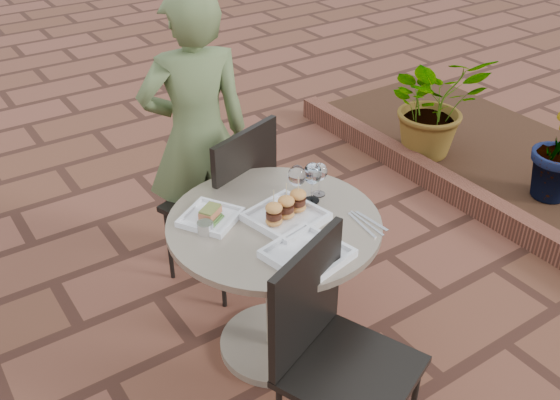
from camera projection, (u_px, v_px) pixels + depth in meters
ground at (266, 310)px, 3.20m from camera, size 60.00×60.00×0.00m
cafe_table at (274, 267)px, 2.73m from camera, size 0.90×0.90×0.73m
chair_far at (231, 194)px, 3.11m from camera, size 0.56×0.56×0.93m
chair_near at (330, 341)px, 2.26m from camera, size 0.57×0.57×0.93m
diner at (197, 137)px, 3.17m from camera, size 0.63×0.49×1.53m
plate_salmon at (211, 217)px, 2.59m from camera, size 0.30×0.30×0.06m
plate_sliders at (286, 212)px, 2.58m from camera, size 0.33×0.33×0.18m
plate_tuna at (307, 254)px, 2.38m from camera, size 0.33×0.33×0.03m
wine_glass_right at (313, 175)px, 2.65m from camera, size 0.08×0.08×0.19m
wine_glass_mid at (297, 177)px, 2.64m from camera, size 0.08×0.08×0.18m
wine_glass_far at (320, 173)px, 2.71m from camera, size 0.07×0.07×0.16m
steel_ramekin at (205, 228)px, 2.51m from camera, size 0.09×0.09×0.05m
cutlery_set at (367, 223)px, 2.58m from camera, size 0.10×0.21×0.00m
planter_curb at (444, 183)px, 4.12m from camera, size 0.12×3.00×0.15m
mulch_bed at (511, 161)px, 4.48m from camera, size 1.30×3.00×0.06m
potted_plant_a at (434, 104)px, 4.32m from camera, size 0.85×0.79×0.76m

